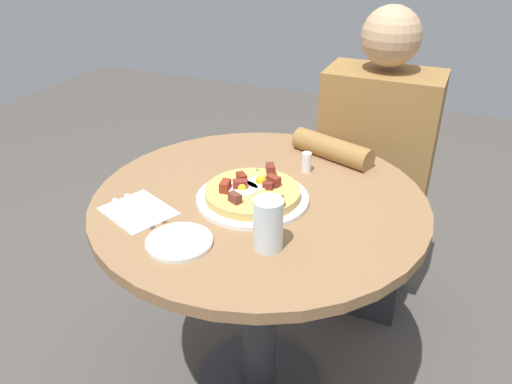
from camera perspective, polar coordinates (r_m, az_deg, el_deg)
ground_plane at (r=1.81m, az=0.31°, el=-20.67°), size 6.00×6.00×0.00m
dining_table at (r=1.43m, az=0.37°, el=-6.43°), size 0.89×0.89×0.72m
person_seated at (r=1.88m, az=12.92°, el=0.64°), size 0.42×0.48×1.14m
pizza_plate at (r=1.32m, az=-0.39°, el=-0.73°), size 0.30×0.30×0.01m
breakfast_pizza at (r=1.31m, az=-0.41°, el=0.07°), size 0.25×0.25×0.05m
bread_plate at (r=1.17m, az=-8.68°, el=-5.60°), size 0.15×0.15×0.01m
napkin at (r=1.31m, az=-13.16°, el=-2.14°), size 0.21×0.20×0.00m
fork at (r=1.30m, az=-13.85°, el=-2.25°), size 0.17×0.08×0.00m
knife at (r=1.31m, az=-12.52°, el=-1.69°), size 0.17×0.08×0.00m
water_glass at (r=1.12m, az=1.38°, el=-3.66°), size 0.07×0.07×0.12m
salt_shaker at (r=1.47m, az=5.74°, el=3.38°), size 0.03×0.03×0.06m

